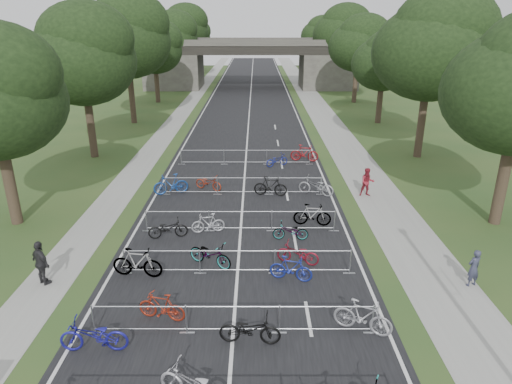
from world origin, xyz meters
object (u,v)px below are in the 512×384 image
(pedestrian_a, at_px, (474,268))
(pedestrian_b, at_px, (367,182))
(pedestrian_c, at_px, (41,263))
(overpass_bridge, at_px, (251,63))

(pedestrian_a, height_order, pedestrian_b, pedestrian_b)
(pedestrian_c, bearing_deg, overpass_bridge, -61.41)
(pedestrian_a, xyz_separation_m, pedestrian_b, (-1.93, 9.67, 0.07))
(pedestrian_a, relative_size, pedestrian_c, 0.84)
(overpass_bridge, relative_size, pedestrian_a, 20.02)
(overpass_bridge, xyz_separation_m, pedestrian_a, (9.20, -54.88, -2.76))
(overpass_bridge, distance_m, pedestrian_b, 45.87)
(overpass_bridge, height_order, pedestrian_b, overpass_bridge)
(overpass_bridge, distance_m, pedestrian_a, 55.72)
(pedestrian_a, relative_size, pedestrian_b, 0.91)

